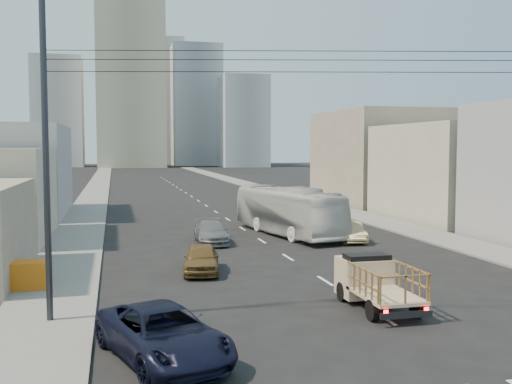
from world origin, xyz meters
name	(u,v)px	position (x,y,z in m)	size (l,w,h in m)	color
ground	(410,334)	(0.00, 0.00, 0.00)	(420.00, 420.00, 0.00)	black
sidewalk_left	(96,190)	(-11.75, 70.00, 0.06)	(3.50, 180.00, 0.12)	slate
sidewalk_right	(258,187)	(11.75, 70.00, 0.06)	(3.50, 180.00, 0.12)	slate
lane_dashes	(195,198)	(0.00, 53.00, 0.01)	(0.15, 104.00, 0.01)	silver
flatbed_pickup	(376,279)	(0.29, 3.26, 1.09)	(1.95, 4.41, 1.90)	tan
navy_pickup	(163,334)	(-7.98, -0.52, 0.76)	(2.53, 5.48, 1.52)	black
city_bus	(288,211)	(2.41, 22.26, 1.66)	(2.79, 11.93, 3.32)	beige
sedan_brown	(202,259)	(-5.22, 11.06, 0.70)	(1.65, 4.09, 1.40)	brown
sedan_tan	(351,232)	(5.48, 18.35, 0.64)	(1.35, 3.87, 1.27)	tan
sedan_grey	(211,232)	(-3.35, 19.83, 0.69)	(1.94, 4.76, 1.38)	slate
streetlamp_left	(49,136)	(-11.39, 4.00, 6.44)	(2.36, 0.25, 12.00)	#2D2D33
overhead_wires	(394,61)	(0.00, 1.50, 8.97)	(23.01, 5.02, 0.72)	black
crate_stack	(25,275)	(-13.00, 9.12, 0.69)	(1.80, 1.20, 1.14)	#C96612
bldg_right_mid	(462,172)	(19.50, 28.00, 4.00)	(11.00, 14.00, 8.00)	#ACA58B
bldg_right_far	(385,157)	(20.00, 44.00, 5.00)	(12.00, 16.00, 10.00)	gray
high_rise_tower	(130,68)	(-4.00, 170.00, 30.00)	(20.00, 20.00, 60.00)	tan
midrise_ne	(196,106)	(18.00, 185.00, 20.00)	(16.00, 16.00, 40.00)	#989BA0
midrise_nw	(58,112)	(-26.00, 180.00, 17.00)	(15.00, 15.00, 34.00)	#989BA0
midrise_back	(157,102)	(6.00, 200.00, 22.00)	(18.00, 18.00, 44.00)	#98989B
midrise_east	(243,122)	(30.00, 165.00, 14.00)	(14.00, 14.00, 28.00)	#989BA0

